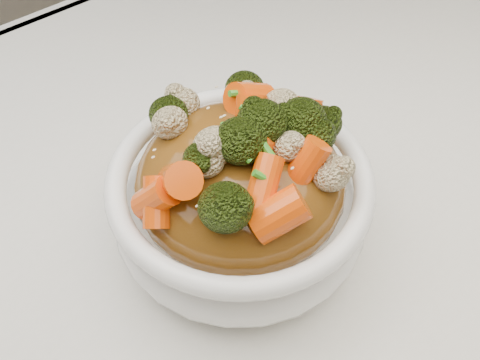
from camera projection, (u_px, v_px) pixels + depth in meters
tablecloth at (213, 233)px, 0.52m from camera, size 1.20×0.80×0.04m
bowl at (240, 205)px, 0.47m from camera, size 0.23×0.23×0.08m
sauce_base at (240, 182)px, 0.45m from camera, size 0.18×0.18×0.09m
carrots at (240, 127)px, 0.40m from camera, size 0.18×0.18×0.05m
broccoli at (240, 128)px, 0.40m from camera, size 0.18×0.18×0.04m
cauliflower at (240, 130)px, 0.40m from camera, size 0.18×0.18×0.04m
scallions at (240, 126)px, 0.40m from camera, size 0.14×0.14×0.02m
sesame_seeds at (240, 126)px, 0.40m from camera, size 0.17×0.17×0.01m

